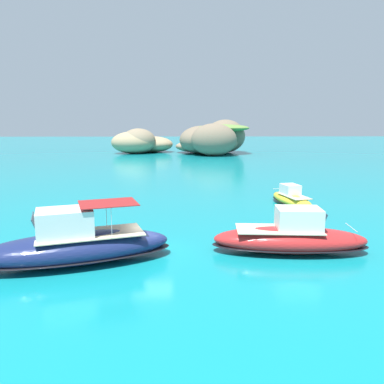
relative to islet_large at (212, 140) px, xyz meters
The scene contains 6 objects.
ground_plane 78.28m from the islet_large, 97.33° to the right, with size 400.00×400.00×0.00m, color #0F7F89.
islet_large is the anchor object (origin of this frame).
islet_small 19.04m from the islet_large, behind, with size 18.38×18.72×6.55m.
motorboat_yellow 64.22m from the islet_large, 87.58° to the right, with size 3.52×7.33×2.08m.
motorboat_red 77.77m from the islet_large, 90.92° to the right, with size 10.00×3.67×2.89m.
motorboat_navy 80.61m from the islet_large, 100.22° to the right, with size 11.65×6.65×3.49m.
Camera 1 is at (1.88, -23.04, 8.13)m, focal length 35.59 mm.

